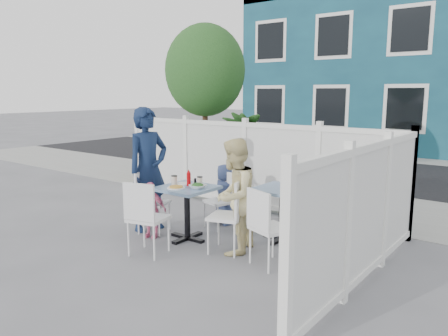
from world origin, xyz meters
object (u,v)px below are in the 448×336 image
Objects in this scene: chair_left at (149,197)px; man at (148,169)px; spare_table at (282,200)px; toddler at (151,210)px; utility_cabinet at (177,152)px; woman at (234,196)px; chair_near at (144,213)px; main_table at (187,199)px; chair_back at (223,196)px; chair_right at (232,210)px; boy at (224,194)px.

chair_left is 0.49× the size of man.
toddler is at bearing -146.76° from spare_table.
man is (-0.09, 0.09, 0.41)m from chair_left.
woman is at bearing -45.12° from utility_cabinet.
chair_near is at bearing -60.06° from woman.
main_table is 0.90× the size of chair_back.
utility_cabinet is at bearing 106.50° from toddler.
boy is (-0.87, 0.96, -0.09)m from chair_right.
spare_table is at bearing -165.83° from chair_back.
woman is at bearing -108.66° from spare_table.
woman is (4.41, -3.53, 0.16)m from utility_cabinet.
main_table is 0.84× the size of chair_left.
chair_near reaches higher than main_table.
utility_cabinet is at bearing -143.40° from woman.
man is at bearing -153.97° from chair_left.
woman reaches higher than chair_left.
chair_near is at bearing 24.48° from chair_left.
chair_right is (4.40, -3.55, -0.03)m from utility_cabinet.
chair_near is at bearing -89.55° from main_table.
spare_table is at bearing 96.15° from chair_left.
man is at bearing -58.40° from utility_cabinet.
woman is (1.65, -0.01, -0.19)m from man.
boy is at bearing 76.64° from chair_near.
woman is 1.41m from toddler.
man is (-1.92, -0.80, 0.36)m from spare_table.
man reaches higher than woman.
chair_back is at bearing 40.07° from toddler.
chair_left is 0.95× the size of boy.
spare_table is 1.94m from toddler.
boy is at bearing 173.46° from spare_table.
chair_near is (0.73, -0.75, 0.03)m from chair_left.
chair_near reaches higher than spare_table.
main_table is at bearing -51.16° from utility_cabinet.
utility_cabinet is 4.60m from chair_left.
chair_near is (3.57, -4.36, -0.03)m from utility_cabinet.
chair_right is 1.16m from chair_near.
chair_back is at bearing 74.04° from chair_near.
man is 1.93× the size of boy.
spare_table is at bearing 35.83° from main_table.
utility_cabinet is 1.57× the size of spare_table.
chair_left is (-1.84, -0.89, -0.06)m from spare_table.
chair_back is 1.24m from man.
toddler is at bearing -57.45° from utility_cabinet.
main_table is at bearing -144.17° from spare_table.
utility_cabinet is 1.24× the size of boy.
woman reaches higher than toddler.
main_table is 0.83m from chair_right.
chair_right is at bearing -108.95° from spare_table.
chair_right is 1.01× the size of boy.
main_table is 0.80m from chair_back.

